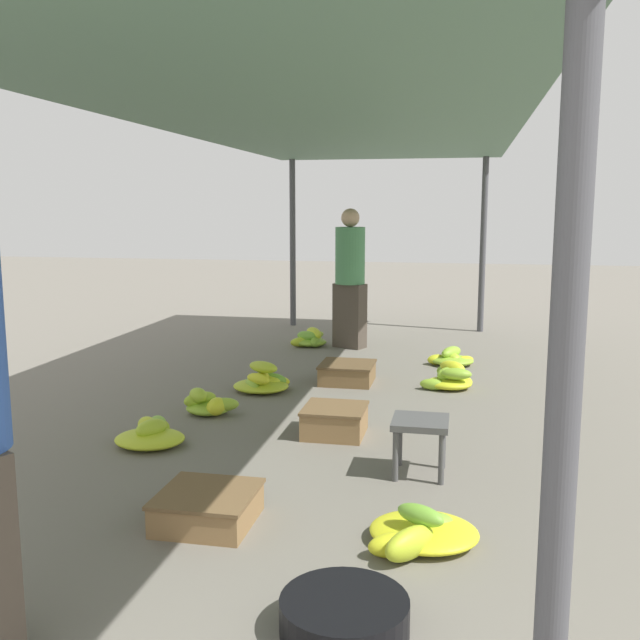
{
  "coord_description": "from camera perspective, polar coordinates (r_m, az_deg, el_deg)",
  "views": [
    {
      "loc": [
        1.05,
        -1.35,
        1.63
      ],
      "look_at": [
        0.0,
        3.81,
        0.8
      ],
      "focal_mm": 40.0,
      "sensor_mm": 36.0,
      "label": 1
    }
  ],
  "objects": [
    {
      "name": "banana_pile_left_0",
      "position": [
        5.17,
        -13.36,
        -8.82
      ],
      "size": [
        0.49,
        0.53,
        0.18
      ],
      "color": "#ABC92E",
      "rests_on": "ground"
    },
    {
      "name": "canopy_tarp",
      "position": [
        5.74,
        0.93,
        15.64
      ],
      "size": [
        2.96,
        8.31,
        0.04
      ],
      "primitive_type": "cube",
      "color": "#567A60",
      "rests_on": "canopy_post_front_left"
    },
    {
      "name": "basin_black",
      "position": [
        2.98,
        1.96,
        -22.56
      ],
      "size": [
        0.51,
        0.51,
        0.14
      ],
      "color": "black",
      "rests_on": "ground"
    },
    {
      "name": "banana_pile_left_1",
      "position": [
        6.41,
        -4.63,
        -4.94
      ],
      "size": [
        0.5,
        0.45,
        0.27
      ],
      "color": "#B4CC2C",
      "rests_on": "ground"
    },
    {
      "name": "canopy_post_front_right",
      "position": [
        1.74,
        18.81,
        -7.97
      ],
      "size": [
        0.08,
        0.08,
        2.27
      ],
      "primitive_type": "cylinder",
      "color": "#4C4C51",
      "rests_on": "ground"
    },
    {
      "name": "crate_near",
      "position": [
        6.71,
        2.17,
        -4.23
      ],
      "size": [
        0.5,
        0.5,
        0.18
      ],
      "color": "brown",
      "rests_on": "ground"
    },
    {
      "name": "banana_pile_right_2",
      "position": [
        7.57,
        10.52,
        -3.08
      ],
      "size": [
        0.54,
        0.42,
        0.19
      ],
      "color": "yellow",
      "rests_on": "ground"
    },
    {
      "name": "crate_far",
      "position": [
        3.87,
        -8.99,
        -14.59
      ],
      "size": [
        0.49,
        0.49,
        0.17
      ],
      "color": "olive",
      "rests_on": "ground"
    },
    {
      "name": "shopper_walking_mid",
      "position": [
        8.28,
        2.41,
        3.52
      ],
      "size": [
        0.45,
        0.45,
        1.62
      ],
      "color": "#4C4238",
      "rests_on": "ground"
    },
    {
      "name": "canopy_post_back_right",
      "position": [
        9.58,
        12.91,
        5.83
      ],
      "size": [
        0.08,
        0.08,
        2.27
      ],
      "primitive_type": "cylinder",
      "color": "#4C4C51",
      "rests_on": "ground"
    },
    {
      "name": "banana_pile_left_3",
      "position": [
        5.76,
        -8.86,
        -6.68
      ],
      "size": [
        0.48,
        0.33,
        0.21
      ],
      "color": "#A2C52F",
      "rests_on": "ground"
    },
    {
      "name": "stool",
      "position": [
        4.44,
        8.02,
        -8.66
      ],
      "size": [
        0.34,
        0.34,
        0.35
      ],
      "color": "#4C4C4C",
      "rests_on": "ground"
    },
    {
      "name": "banana_pile_left_2",
      "position": [
        8.46,
        -0.72,
        -1.52
      ],
      "size": [
        0.44,
        0.44,
        0.22
      ],
      "color": "#83B935",
      "rests_on": "ground"
    },
    {
      "name": "canopy_post_back_left",
      "position": [
        9.85,
        -2.2,
        6.13
      ],
      "size": [
        0.08,
        0.08,
        2.27
      ],
      "primitive_type": "cylinder",
      "color": "#4C4C51",
      "rests_on": "ground"
    },
    {
      "name": "crate_mid",
      "position": [
        5.2,
        1.18,
        -8.05
      ],
      "size": [
        0.45,
        0.45,
        0.21
      ],
      "color": "olive",
      "rests_on": "ground"
    },
    {
      "name": "banana_pile_right_1",
      "position": [
        6.6,
        10.39,
        -4.55
      ],
      "size": [
        0.51,
        0.42,
        0.25
      ],
      "color": "#88BB34",
      "rests_on": "ground"
    },
    {
      "name": "banana_pile_right_0",
      "position": [
        3.65,
        8.0,
        -16.49
      ],
      "size": [
        0.54,
        0.61,
        0.21
      ],
      "color": "yellow",
      "rests_on": "ground"
    }
  ]
}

